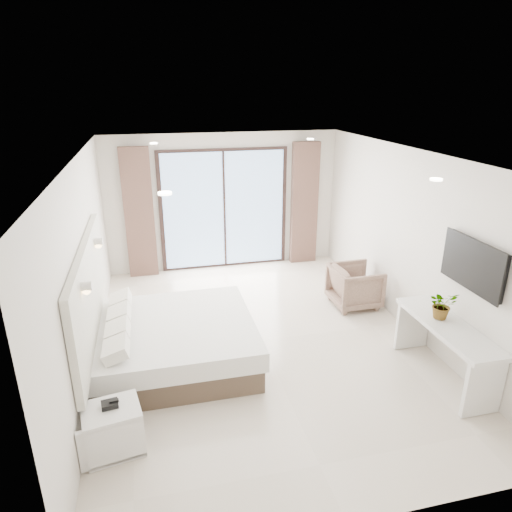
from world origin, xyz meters
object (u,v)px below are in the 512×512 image
Objects in this scene: bed at (174,342)px; armchair at (355,284)px; console_desk at (446,339)px; nightstand at (113,429)px.

armchair is at bearing 18.17° from bed.
armchair is at bearing 95.64° from console_desk.
console_desk reaches higher than bed.
bed is 1.28× the size of console_desk.
bed is at bearing 160.79° from console_desk.
console_desk is at bearing -175.59° from armchair.
armchair reaches higher than nightstand.
nightstand is 0.39× the size of console_desk.
bed is 2.69× the size of armchair.
nightstand is 4.05m from console_desk.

